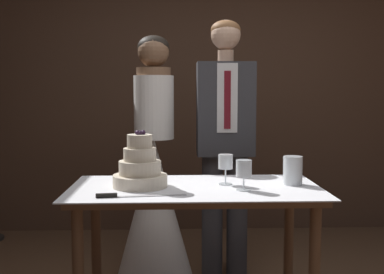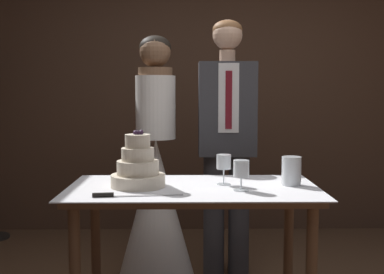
{
  "view_description": "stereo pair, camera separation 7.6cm",
  "coord_description": "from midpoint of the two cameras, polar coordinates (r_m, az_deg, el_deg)",
  "views": [
    {
      "loc": [
        -0.34,
        -2.38,
        1.32
      ],
      "look_at": [
        -0.23,
        0.55,
        1.04
      ],
      "focal_mm": 45.0,
      "sensor_mm": 36.0,
      "label": 1
    },
    {
      "loc": [
        -0.26,
        -2.39,
        1.32
      ],
      "look_at": [
        -0.23,
        0.55,
        1.04
      ],
      "focal_mm": 45.0,
      "sensor_mm": 36.0,
      "label": 2
    }
  ],
  "objects": [
    {
      "name": "wine_glass_near",
      "position": [
        2.58,
        3.15,
        -3.14
      ],
      "size": [
        0.08,
        0.08,
        0.16
      ],
      "color": "silver",
      "rests_on": "cake_table"
    },
    {
      "name": "wall_back",
      "position": [
        4.59,
        1.67,
        6.52
      ],
      "size": [
        4.97,
        0.12,
        2.81
      ],
      "primitive_type": "cube",
      "color": "#513828",
      "rests_on": "ground_plane"
    },
    {
      "name": "cake_knife",
      "position": [
        2.32,
        -9.03,
        -6.87
      ],
      "size": [
        0.43,
        0.07,
        0.02
      ],
      "rotation": [
        0.0,
        0.0,
        0.11
      ],
      "color": "silver",
      "rests_on": "cake_table"
    },
    {
      "name": "tiered_cake",
      "position": [
        2.53,
        -7.05,
        -3.71
      ],
      "size": [
        0.29,
        0.29,
        0.3
      ],
      "color": "beige",
      "rests_on": "cake_table"
    },
    {
      "name": "wine_glass_middle",
      "position": [
        2.43,
        5.28,
        -3.84
      ],
      "size": [
        0.08,
        0.08,
        0.15
      ],
      "color": "silver",
      "rests_on": "cake_table"
    },
    {
      "name": "bride",
      "position": [
        3.45,
        -5.11,
        -6.07
      ],
      "size": [
        0.54,
        0.54,
        1.71
      ],
      "color": "white",
      "rests_on": "ground_plane"
    },
    {
      "name": "groom",
      "position": [
        3.4,
        3.31,
        0.26
      ],
      "size": [
        0.4,
        0.25,
        1.81
      ],
      "color": "#38383D",
      "rests_on": "ground_plane"
    },
    {
      "name": "hurricane_candle",
      "position": [
        2.63,
        11.04,
        -3.99
      ],
      "size": [
        0.1,
        0.1,
        0.15
      ],
      "color": "silver",
      "rests_on": "cake_table"
    },
    {
      "name": "cake_table",
      "position": [
        2.56,
        -0.5,
        -8.4
      ],
      "size": [
        1.31,
        0.7,
        0.82
      ],
      "color": "brown",
      "rests_on": "ground_plane"
    }
  ]
}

